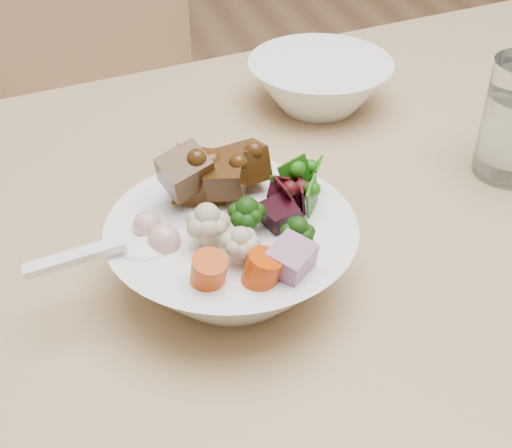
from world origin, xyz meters
name	(u,v)px	position (x,y,z in m)	size (l,w,h in m)	color
chair_far	(140,118)	(-0.33, 0.57, 0.52)	(0.58, 0.58, 0.93)	tan
food_bowl	(233,249)	(-0.34, -0.13, 0.77)	(0.20, 0.20, 0.11)	white
soup_spoon	(127,252)	(-0.43, -0.14, 0.80)	(0.11, 0.03, 0.02)	white
side_bowl	(319,84)	(-0.16, 0.15, 0.76)	(0.17, 0.17, 0.06)	white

